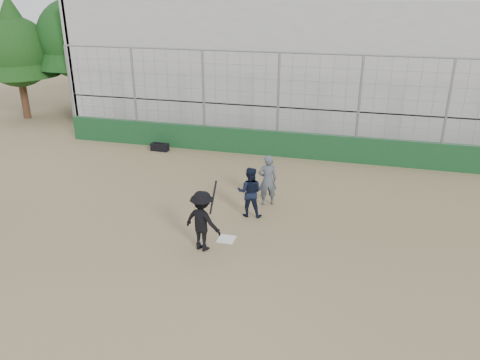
% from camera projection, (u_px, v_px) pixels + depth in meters
% --- Properties ---
extents(ground, '(90.00, 90.00, 0.00)m').
position_uv_depth(ground, '(226.00, 240.00, 12.34)').
color(ground, brown).
rests_on(ground, ground).
extents(home_plate, '(0.44, 0.44, 0.02)m').
position_uv_depth(home_plate, '(226.00, 239.00, 12.34)').
color(home_plate, white).
rests_on(home_plate, ground).
extents(backstop, '(18.10, 0.25, 4.04)m').
position_uv_depth(backstop, '(277.00, 132.00, 18.25)').
color(backstop, '#133D1D').
rests_on(backstop, ground).
extents(bleachers, '(20.25, 6.70, 6.98)m').
position_uv_depth(bleachers, '(298.00, 63.00, 21.93)').
color(bleachers, '#A1A1A1').
rests_on(bleachers, ground).
extents(tree_left, '(4.48, 4.48, 7.00)m').
position_uv_depth(tree_left, '(76.00, 28.00, 23.17)').
color(tree_left, '#382114').
rests_on(tree_left, ground).
extents(tree_right, '(3.84, 3.84, 6.00)m').
position_uv_depth(tree_right, '(15.00, 42.00, 22.66)').
color(tree_right, '#3D2416').
rests_on(tree_right, ground).
extents(batter_at_plate, '(1.15, 0.86, 1.75)m').
position_uv_depth(batter_at_plate, '(202.00, 221.00, 11.62)').
color(batter_at_plate, black).
rests_on(batter_at_plate, ground).
extents(catcher_crouched, '(0.76, 0.61, 1.04)m').
position_uv_depth(catcher_crouched, '(250.00, 200.00, 13.44)').
color(catcher_crouched, black).
rests_on(catcher_crouched, ground).
extents(umpire, '(0.69, 0.59, 1.43)m').
position_uv_depth(umpire, '(267.00, 183.00, 14.12)').
color(umpire, '#48505B').
rests_on(umpire, ground).
extents(equipment_bag, '(0.73, 0.33, 0.35)m').
position_uv_depth(equipment_bag, '(160.00, 147.00, 19.12)').
color(equipment_bag, black).
rests_on(equipment_bag, ground).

